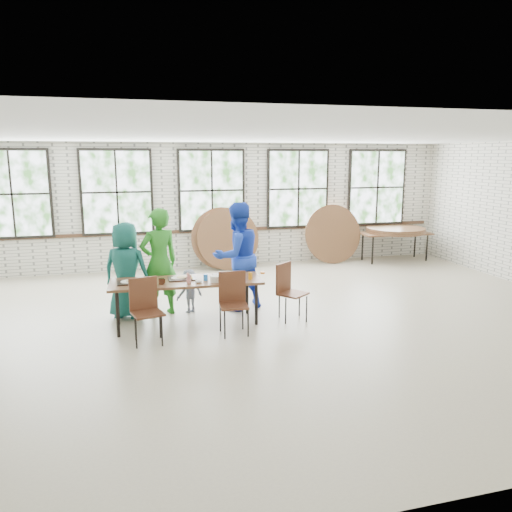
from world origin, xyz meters
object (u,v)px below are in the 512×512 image
at_px(chair_near_left, 146,305).
at_px(chair_near_right, 233,297).
at_px(dining_table, 186,283).
at_px(storage_table, 395,235).

relative_size(chair_near_left, chair_near_right, 1.00).
relative_size(dining_table, chair_near_left, 2.57).
xyz_separation_m(dining_table, storage_table, (5.89, 3.62, -0.00)).
bearing_deg(chair_near_left, dining_table, 27.37).
xyz_separation_m(dining_table, chair_near_left, (-0.68, -0.58, -0.13)).
bearing_deg(chair_near_right, storage_table, 43.63).
distance_m(chair_near_left, chair_near_right, 1.32).
bearing_deg(storage_table, dining_table, -144.97).
distance_m(dining_table, chair_near_right, 0.85).
height_order(dining_table, chair_near_right, chair_near_right).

